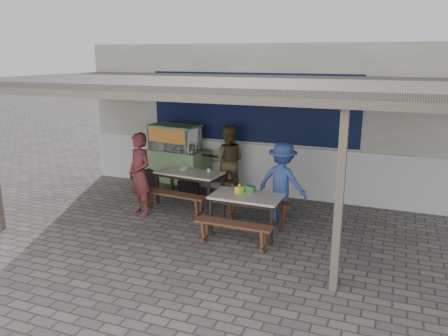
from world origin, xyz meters
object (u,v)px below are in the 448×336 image
at_px(patron_right_table, 282,182).
at_px(condiment_jar, 209,170).
at_px(bench_right_wall, 257,206).
at_px(bench_right_street, 233,229).
at_px(condiment_bowl, 184,169).
at_px(table_left, 189,175).
at_px(patron_wall_side, 227,161).
at_px(donation_box, 250,189).
at_px(table_right, 246,199).
at_px(patron_street_side, 140,174).
at_px(vendor_cart, 176,156).
at_px(bench_left_wall, 204,182).
at_px(bench_left_street, 173,198).
at_px(tissue_box, 239,190).

bearing_deg(patron_right_table, condiment_jar, 1.80).
distance_m(bench_right_wall, condiment_jar, 1.52).
distance_m(bench_right_street, condiment_bowl, 2.70).
height_order(table_left, patron_wall_side, patron_wall_side).
height_order(bench_right_street, donation_box, donation_box).
bearing_deg(patron_right_table, bench_right_street, 86.76).
distance_m(table_right, condiment_bowl, 2.26).
relative_size(table_left, condiment_bowl, 7.02).
bearing_deg(bench_right_street, patron_street_side, 161.44).
bearing_deg(table_left, condiment_jar, 26.52).
distance_m(bench_right_street, condiment_jar, 2.36).
bearing_deg(bench_right_street, bench_right_wall, 90.00).
distance_m(patron_street_side, condiment_jar, 1.53).
relative_size(table_right, vendor_cart, 0.61).
xyz_separation_m(table_right, bench_right_street, (-0.01, -0.65, -0.34)).
bearing_deg(bench_right_wall, vendor_cart, 154.32).
bearing_deg(bench_left_wall, table_right, -41.92).
relative_size(table_left, bench_right_wall, 1.08).
bearing_deg(bench_left_wall, patron_right_table, -16.39).
bearing_deg(table_left, bench_left_wall, 90.00).
bearing_deg(condiment_jar, bench_left_street, -119.46).
bearing_deg(vendor_cart, bench_right_street, -38.00).
height_order(patron_right_table, tissue_box, patron_right_table).
xyz_separation_m(condiment_jar, condiment_bowl, (-0.60, -0.04, -0.01)).
bearing_deg(bench_left_wall, bench_right_street, -50.83).
bearing_deg(table_right, bench_right_street, -90.00).
bearing_deg(bench_left_wall, bench_left_street, -90.00).
height_order(patron_street_side, patron_right_table, patron_street_side).
xyz_separation_m(table_left, patron_wall_side, (0.59, 0.81, 0.18)).
height_order(vendor_cart, donation_box, vendor_cart).
bearing_deg(bench_right_wall, patron_right_table, 35.78).
relative_size(bench_left_street, bench_right_wall, 1.12).
distance_m(patron_wall_side, tissue_box, 2.06).
relative_size(bench_right_wall, vendor_cart, 0.66).
relative_size(tissue_box, donation_box, 0.67).
relative_size(bench_left_street, patron_street_side, 0.90).
xyz_separation_m(patron_wall_side, donation_box, (1.12, -1.71, -0.04)).
height_order(bench_left_street, bench_right_wall, same).
height_order(bench_right_wall, donation_box, donation_box).
bearing_deg(table_left, bench_right_street, -40.98).
height_order(patron_wall_side, tissue_box, patron_wall_side).
distance_m(bench_right_wall, vendor_cart, 2.76).
relative_size(table_left, patron_wall_side, 0.88).
relative_size(patron_street_side, patron_wall_side, 1.01).
xyz_separation_m(tissue_box, donation_box, (0.18, 0.12, -0.00)).
bearing_deg(bench_right_street, tissue_box, 103.22).
relative_size(table_right, patron_right_table, 0.81).
bearing_deg(patron_right_table, patron_street_side, 27.45).
bearing_deg(table_left, patron_right_table, 0.82).
bearing_deg(donation_box, tissue_box, -146.07).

